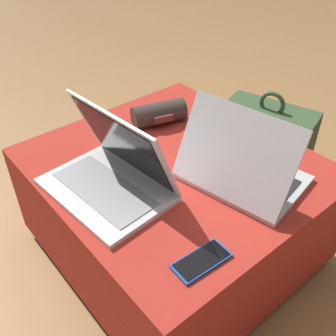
% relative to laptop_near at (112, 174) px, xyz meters
% --- Properties ---
extents(ground_plane, '(14.00, 14.00, 0.00)m').
position_rel_laptop_near_xyz_m(ground_plane, '(0.02, 0.22, -0.46)').
color(ground_plane, '#9E7042').
extents(ottoman, '(0.86, 0.80, 0.41)m').
position_rel_laptop_near_xyz_m(ottoman, '(0.02, 0.22, -0.26)').
color(ottoman, maroon).
rests_on(ottoman, ground_plane).
extents(laptop_near, '(0.39, 0.29, 0.25)m').
position_rel_laptop_near_xyz_m(laptop_near, '(0.00, 0.00, 0.00)').
color(laptop_near, silver).
rests_on(laptop_near, ottoman).
extents(laptop_far, '(0.39, 0.32, 0.25)m').
position_rel_laptop_near_xyz_m(laptop_far, '(0.22, 0.30, -0.00)').
color(laptop_far, silver).
rests_on(laptop_far, ottoman).
extents(cell_phone, '(0.07, 0.15, 0.01)m').
position_rel_laptop_near_xyz_m(cell_phone, '(0.37, 0.01, -0.05)').
color(cell_phone, '#1E4C9E').
rests_on(cell_phone, ottoman).
extents(backpack, '(0.39, 0.31, 0.49)m').
position_rel_laptop_near_xyz_m(backpack, '(0.01, 0.73, -0.26)').
color(backpack, '#385133').
rests_on(backpack, ground_plane).
extents(wrist_brace, '(0.13, 0.21, 0.08)m').
position_rel_laptop_near_xyz_m(wrist_brace, '(-0.20, 0.34, -0.01)').
color(wrist_brace, '#3D332D').
rests_on(wrist_brace, ottoman).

